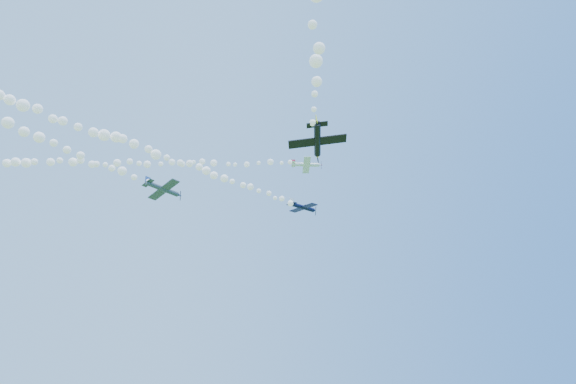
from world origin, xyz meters
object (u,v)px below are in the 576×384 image
object	(u,v)px
plane_navy	(303,207)
plane_white	(306,165)
plane_grey	(163,189)
plane_black	(317,141)

from	to	relation	value
plane_navy	plane_white	bearing A→B (deg)	-123.60
plane_white	plane_grey	bearing A→B (deg)	-159.83
plane_grey	plane_black	size ratio (longest dim) A/B	1.05
plane_grey	plane_black	world-z (taller)	plane_grey
plane_black	plane_navy	bearing A→B (deg)	3.60
plane_grey	plane_black	xyz separation A→B (m)	(14.56, -29.11, -6.78)
plane_navy	plane_black	bearing A→B (deg)	-126.32
plane_white	plane_navy	bearing A→B (deg)	91.64
plane_navy	plane_black	size ratio (longest dim) A/B	1.08
plane_white	plane_grey	world-z (taller)	plane_white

